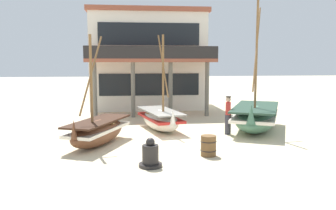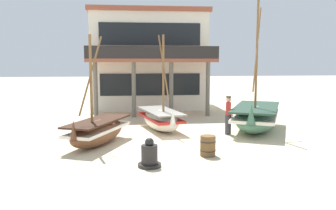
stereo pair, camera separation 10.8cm
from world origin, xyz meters
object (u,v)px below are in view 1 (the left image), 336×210
Objects in this scene: wooden_barrel at (208,146)px; fishing_boat_near_left at (160,119)px; fisherman_by_hull at (228,116)px; harbor_building_main at (147,60)px; fishing_boat_far_right at (98,131)px; fishing_boat_centre_large at (256,117)px; capstan_winch at (150,156)px.

fishing_boat_near_left is at bearing 104.33° from wooden_barrel.
harbor_building_main reaches higher than fisherman_by_hull.
fishing_boat_near_left reaches higher than fishing_boat_far_right.
fishing_boat_near_left is 9.64m from harbor_building_main.
fishing_boat_far_right is at bearing -134.66° from fishing_boat_near_left.
fishing_boat_centre_large is at bearing 16.35° from fishing_boat_far_right.
fishing_boat_near_left is at bearing 81.69° from capstan_winch.
fishing_boat_far_right is 0.46× the size of harbor_building_main.
fishing_boat_far_right is 4.61× the size of capstan_winch.
harbor_building_main reaches higher than fishing_boat_far_right.
capstan_winch is (-5.21, -5.10, -0.29)m from fishing_boat_centre_large.
wooden_barrel is at bearing -84.63° from harbor_building_main.
capstan_winch is at bearing -92.78° from harbor_building_main.
wooden_barrel is at bearing -116.04° from fisherman_by_hull.
capstan_winch is at bearing -153.49° from wooden_barrel.
capstan_winch is (1.81, -3.04, -0.20)m from fishing_boat_far_right.
fishing_boat_far_right is (-2.64, -2.68, 0.01)m from fishing_boat_near_left.
harbor_building_main is (0.73, 14.95, 2.95)m from capstan_winch.
fishing_boat_near_left is 2.61× the size of fisherman_by_hull.
fishing_boat_near_left is 4.87× the size of capstan_winch.
fisherman_by_hull is 2.41× the size of wooden_barrel.
fisherman_by_hull is 5.77m from capstan_winch.
fishing_boat_centre_large is 7.31m from fishing_boat_far_right.
fishing_boat_far_right is at bearing 152.21° from wooden_barrel.
fishing_boat_far_right reaches higher than fisherman_by_hull.
wooden_barrel is at bearing -127.82° from fishing_boat_centre_large.
fishing_boat_far_right is 5.67m from fisherman_by_hull.
capstan_winch is 15.26m from harbor_building_main.
fishing_boat_near_left is at bearing 45.34° from fishing_boat_far_right.
wooden_barrel is 14.30m from harbor_building_main.
wooden_barrel is at bearing -27.79° from fishing_boat_far_right.
harbor_building_main reaches higher than wooden_barrel.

